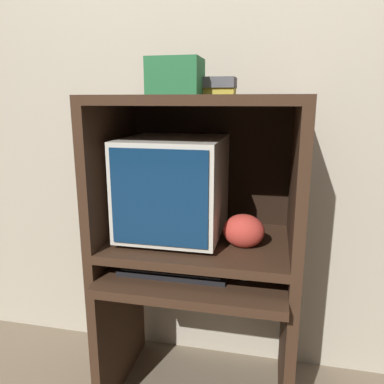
{
  "coord_description": "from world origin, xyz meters",
  "views": [
    {
      "loc": [
        0.28,
        -1.19,
        1.33
      ],
      "look_at": [
        -0.03,
        0.27,
        0.96
      ],
      "focal_mm": 35.0,
      "sensor_mm": 36.0,
      "label": 1
    }
  ],
  "objects": [
    {
      "name": "wall_back",
      "position": [
        0.0,
        0.6,
        1.3
      ],
      "size": [
        6.0,
        0.06,
        2.6
      ],
      "color": "#B2A893",
      "rests_on": "ground_plane"
    },
    {
      "name": "desk_base",
      "position": [
        0.0,
        0.23,
        0.41
      ],
      "size": [
        0.81,
        0.6,
        0.65
      ],
      "color": "#382316",
      "rests_on": "ground_plane"
    },
    {
      "name": "desk_monitor_shelf",
      "position": [
        0.0,
        0.27,
        0.73
      ],
      "size": [
        0.81,
        0.54,
        0.11
      ],
      "color": "#382316",
      "rests_on": "desk_base"
    },
    {
      "name": "hutch_upper",
      "position": [
        0.0,
        0.3,
        1.14
      ],
      "size": [
        0.81,
        0.54,
        0.59
      ],
      "color": "#382316",
      "rests_on": "desk_monitor_shelf"
    },
    {
      "name": "crt_monitor",
      "position": [
        -0.12,
        0.29,
        0.98
      ],
      "size": [
        0.4,
        0.45,
        0.42
      ],
      "color": "beige",
      "rests_on": "desk_monitor_shelf"
    },
    {
      "name": "keyboard",
      "position": [
        -0.08,
        0.13,
        0.67
      ],
      "size": [
        0.43,
        0.13,
        0.03
      ],
      "color": "black",
      "rests_on": "desk_base"
    },
    {
      "name": "mouse",
      "position": [
        0.2,
        0.14,
        0.67
      ],
      "size": [
        0.06,
        0.04,
        0.03
      ],
      "color": "#B7B7B7",
      "rests_on": "desk_base"
    },
    {
      "name": "snack_bag",
      "position": [
        0.19,
        0.22,
        0.83
      ],
      "size": [
        0.16,
        0.12,
        0.13
      ],
      "color": "#BC382D",
      "rests_on": "desk_monitor_shelf"
    },
    {
      "name": "book_stack",
      "position": [
        0.05,
        0.34,
        1.38
      ],
      "size": [
        0.15,
        0.12,
        0.07
      ],
      "color": "gold",
      "rests_on": "hutch_upper"
    },
    {
      "name": "storage_box",
      "position": [
        -0.09,
        0.25,
        1.41
      ],
      "size": [
        0.2,
        0.17,
        0.14
      ],
      "color": "#236638",
      "rests_on": "hutch_upper"
    }
  ]
}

